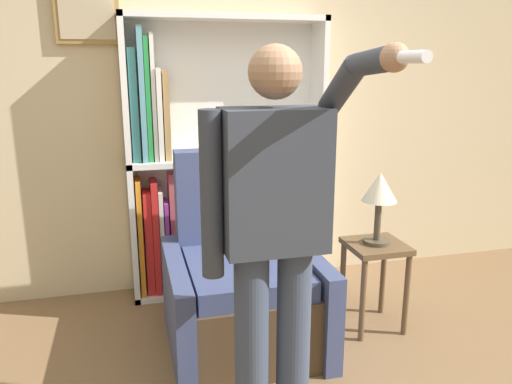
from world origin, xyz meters
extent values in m
cube|color=beige|center=(0.00, 2.03, 1.40)|extent=(8.00, 0.06, 2.80)
cube|color=olive|center=(-1.02, 1.98, 2.02)|extent=(0.41, 0.04, 0.46)
cube|color=tan|center=(-1.02, 1.96, 2.02)|extent=(0.35, 0.01, 0.40)
cube|color=white|center=(-0.82, 1.85, 0.99)|extent=(0.04, 0.28, 1.98)
cube|color=white|center=(0.55, 1.85, 0.99)|extent=(0.04, 0.28, 1.98)
cube|color=white|center=(-0.13, 1.98, 0.99)|extent=(1.41, 0.01, 1.98)
cube|color=white|center=(-0.13, 1.85, 0.02)|extent=(1.41, 0.28, 0.04)
cube|color=white|center=(-0.13, 1.85, 0.99)|extent=(1.41, 0.28, 0.04)
cube|color=white|center=(-0.13, 1.85, 1.96)|extent=(1.41, 0.28, 0.04)
cube|color=orange|center=(-0.77, 1.85, 0.46)|extent=(0.03, 0.24, 0.85)
cube|color=red|center=(-0.72, 1.85, 0.42)|extent=(0.05, 0.19, 0.75)
cube|color=red|center=(-0.67, 1.85, 0.45)|extent=(0.04, 0.22, 0.83)
cube|color=white|center=(-0.62, 1.85, 0.42)|extent=(0.03, 0.20, 0.75)
cube|color=purple|center=(-0.59, 1.85, 0.38)|extent=(0.03, 0.20, 0.68)
cube|color=#BC4C56|center=(-0.54, 1.85, 0.48)|extent=(0.05, 0.16, 0.88)
cube|color=#1E47B2|center=(-0.48, 1.85, 0.36)|extent=(0.05, 0.18, 0.64)
cube|color=#337070|center=(-0.76, 1.85, 1.39)|extent=(0.05, 0.17, 0.75)
cube|color=#5B99A8|center=(-0.71, 1.85, 1.45)|extent=(0.04, 0.22, 0.89)
cube|color=#238438|center=(-0.67, 1.85, 1.42)|extent=(0.03, 0.17, 0.82)
cube|color=white|center=(-0.63, 1.85, 1.43)|extent=(0.03, 0.18, 0.85)
cube|color=white|center=(-0.60, 1.85, 1.32)|extent=(0.03, 0.20, 0.62)
cube|color=#9E7A47|center=(-0.55, 1.85, 1.31)|extent=(0.04, 0.17, 0.61)
cube|color=#4C3823|center=(-0.21, 1.04, 0.21)|extent=(0.69, 0.85, 0.43)
cube|color=#3D4770|center=(-0.21, 1.00, 0.49)|extent=(0.65, 0.73, 0.12)
cube|color=#3D4770|center=(-0.21, 1.42, 0.68)|extent=(0.69, 0.16, 0.93)
cube|color=#3D4770|center=(-0.60, 1.04, 0.29)|extent=(0.10, 0.93, 0.57)
cube|color=#3D4770|center=(0.19, 1.04, 0.29)|extent=(0.10, 0.93, 0.57)
cylinder|color=#384256|center=(-0.35, 0.26, 0.45)|extent=(0.15, 0.15, 0.91)
cylinder|color=#384256|center=(-0.16, 0.26, 0.45)|extent=(0.15, 0.15, 0.91)
cube|color=#333842|center=(-0.26, 0.26, 1.20)|extent=(0.42, 0.24, 0.58)
sphere|color=#997051|center=(-0.26, 0.26, 1.63)|extent=(0.21, 0.21, 0.21)
cylinder|color=#333842|center=(-0.52, 0.26, 1.16)|extent=(0.09, 0.09, 0.67)
cylinder|color=#333842|center=(-0.03, 0.14, 1.57)|extent=(0.09, 0.28, 0.23)
cylinder|color=#333842|center=(-0.03, -0.10, 1.66)|extent=(0.08, 0.27, 0.10)
sphere|color=#997051|center=(-0.03, -0.23, 1.67)|extent=(0.09, 0.09, 0.09)
cylinder|color=white|center=(-0.03, -0.33, 1.67)|extent=(0.04, 0.15, 0.04)
cube|color=brown|center=(0.65, 1.04, 0.55)|extent=(0.35, 0.35, 0.04)
cylinder|color=brown|center=(0.50, 0.89, 0.27)|extent=(0.04, 0.04, 0.53)
cylinder|color=brown|center=(0.80, 0.89, 0.27)|extent=(0.04, 0.04, 0.53)
cylinder|color=brown|center=(0.50, 1.19, 0.27)|extent=(0.04, 0.04, 0.53)
cylinder|color=brown|center=(0.80, 1.19, 0.27)|extent=(0.04, 0.04, 0.53)
cylinder|color=#4C4233|center=(0.65, 1.04, 0.58)|extent=(0.16, 0.16, 0.02)
cylinder|color=#4C4233|center=(0.65, 1.04, 0.72)|extent=(0.04, 0.04, 0.25)
cone|color=beige|center=(0.65, 1.04, 0.93)|extent=(0.21, 0.21, 0.18)
camera|label=1|loc=(-0.82, -1.62, 1.65)|focal=35.00mm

